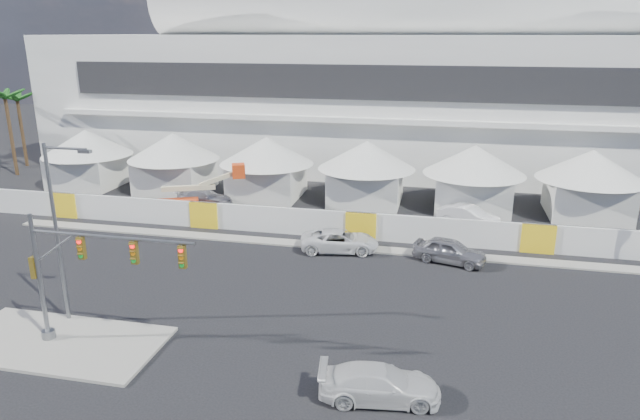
% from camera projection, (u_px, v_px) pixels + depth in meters
% --- Properties ---
extents(ground, '(160.00, 160.00, 0.00)m').
position_uv_depth(ground, '(201.00, 327.00, 28.78)').
color(ground, black).
rests_on(ground, ground).
extents(median_island, '(10.00, 5.00, 0.15)m').
position_uv_depth(median_island, '(58.00, 343.00, 27.20)').
color(median_island, gray).
rests_on(median_island, ground).
extents(far_curb, '(80.00, 1.20, 0.12)m').
position_uv_depth(far_curb, '(574.00, 265.00, 36.31)').
color(far_curb, gray).
rests_on(far_curb, ground).
extents(stadium, '(80.00, 24.80, 21.98)m').
position_uv_depth(stadium, '(423.00, 78.00, 62.87)').
color(stadium, silver).
rests_on(stadium, ground).
extents(tent_row, '(53.40, 8.40, 5.40)m').
position_uv_depth(tent_row, '(316.00, 164.00, 50.12)').
color(tent_row, silver).
rests_on(tent_row, ground).
extents(hoarding_fence, '(70.00, 0.25, 2.00)m').
position_uv_depth(hoarding_fence, '(361.00, 226.00, 40.77)').
color(hoarding_fence, silver).
rests_on(hoarding_fence, ground).
extents(palm_cluster, '(10.60, 10.60, 8.55)m').
position_uv_depth(palm_cluster, '(19.00, 104.00, 61.12)').
color(palm_cluster, '#47331E').
rests_on(palm_cluster, ground).
extents(sedan_silver, '(3.05, 4.98, 1.58)m').
position_uv_depth(sedan_silver, '(450.00, 251.00, 36.72)').
color(sedan_silver, '#9E9DA1').
rests_on(sedan_silver, ground).
extents(pickup_curb, '(3.27, 5.59, 1.46)m').
position_uv_depth(pickup_curb, '(340.00, 241.00, 38.65)').
color(pickup_curb, silver).
rests_on(pickup_curb, ground).
extents(pickup_near, '(2.67, 5.15, 1.43)m').
position_uv_depth(pickup_near, '(380.00, 384.00, 22.94)').
color(pickup_near, silver).
rests_on(pickup_near, ground).
extents(lot_car_a, '(3.51, 4.93, 1.54)m').
position_uv_depth(lot_car_a, '(469.00, 216.00, 43.70)').
color(lot_car_a, silver).
rests_on(lot_car_a, ground).
extents(lot_car_c, '(2.07, 4.82, 1.38)m').
position_uv_depth(lot_car_c, '(205.00, 198.00, 48.88)').
color(lot_car_c, silver).
rests_on(lot_car_c, ground).
extents(traffic_mast, '(8.27, 0.61, 6.27)m').
position_uv_depth(traffic_mast, '(75.00, 274.00, 26.05)').
color(traffic_mast, slate).
rests_on(traffic_mast, median_island).
extents(streetlight_median, '(2.53, 0.25, 9.13)m').
position_uv_depth(streetlight_median, '(59.00, 222.00, 27.81)').
color(streetlight_median, slate).
rests_on(streetlight_median, median_island).
extents(boom_lift, '(8.27, 3.25, 4.05)m').
position_uv_depth(boom_lift, '(181.00, 203.00, 45.91)').
color(boom_lift, '#DF4215').
rests_on(boom_lift, ground).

